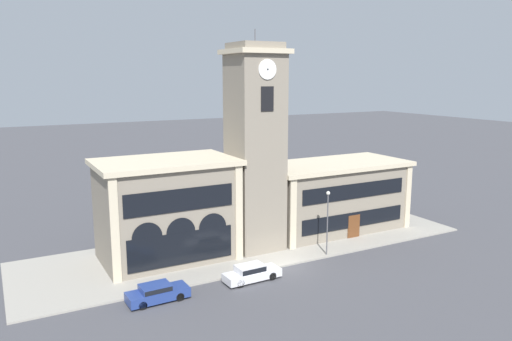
% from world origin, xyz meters
% --- Properties ---
extents(ground_plane, '(300.00, 300.00, 0.00)m').
position_xyz_m(ground_plane, '(0.00, 0.00, 0.00)').
color(ground_plane, '#424247').
extents(sidewalk_kerb, '(44.76, 12.68, 0.15)m').
position_xyz_m(sidewalk_kerb, '(0.00, 6.34, 0.07)').
color(sidewalk_kerb, gray).
rests_on(sidewalk_kerb, ground_plane).
extents(clock_tower, '(5.24, 5.24, 21.03)m').
position_xyz_m(clock_tower, '(0.00, 5.61, 9.95)').
color(clock_tower, gray).
rests_on(clock_tower, ground_plane).
extents(town_hall_left_wing, '(12.54, 8.03, 9.39)m').
position_xyz_m(town_hall_left_wing, '(-8.49, 6.98, 4.72)').
color(town_hall_left_wing, gray).
rests_on(town_hall_left_wing, ground_plane).
extents(town_hall_right_wing, '(16.51, 8.03, 7.57)m').
position_xyz_m(town_hall_right_wing, '(10.48, 6.98, 3.81)').
color(town_hall_right_wing, gray).
rests_on(town_hall_right_wing, ground_plane).
extents(parked_car_near, '(4.72, 1.96, 1.36)m').
position_xyz_m(parked_car_near, '(-12.16, -1.29, 0.72)').
color(parked_car_near, navy).
rests_on(parked_car_near, ground_plane).
extents(parked_car_mid, '(4.93, 1.87, 1.40)m').
position_xyz_m(parked_car_mid, '(-4.09, -1.29, 0.73)').
color(parked_car_mid, silver).
rests_on(parked_car_mid, ground_plane).
extents(street_lamp, '(0.36, 0.36, 6.16)m').
position_xyz_m(street_lamp, '(4.93, 0.46, 4.15)').
color(street_lamp, '#4C4C51').
rests_on(street_lamp, sidewalk_kerb).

